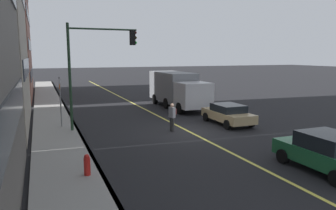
% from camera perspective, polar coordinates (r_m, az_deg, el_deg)
% --- Properties ---
extents(ground, '(200.00, 200.00, 0.00)m').
position_cam_1_polar(ground, '(19.49, 3.49, -4.60)').
color(ground, black).
extents(sidewalk_slab, '(80.00, 2.57, 0.15)m').
position_cam_1_polar(sidewalk_slab, '(17.70, -18.72, -6.20)').
color(sidewalk_slab, gray).
rests_on(sidewalk_slab, ground).
extents(curb_edge, '(80.00, 0.16, 0.15)m').
position_cam_1_polar(curb_edge, '(17.80, -14.82, -5.94)').
color(curb_edge, slate).
rests_on(curb_edge, ground).
extents(lane_stripe_center, '(80.00, 0.16, 0.01)m').
position_cam_1_polar(lane_stripe_center, '(19.49, 3.49, -4.58)').
color(lane_stripe_center, '#D8CC4C').
rests_on(lane_stripe_center, ground).
extents(car_green, '(4.06, 2.10, 1.52)m').
position_cam_1_polar(car_green, '(14.19, 26.26, -7.41)').
color(car_green, '#1E6038').
rests_on(car_green, ground).
extents(car_tan, '(4.09, 1.95, 1.32)m').
position_cam_1_polar(car_tan, '(21.57, 10.53, -1.52)').
color(car_tan, tan).
rests_on(car_tan, ground).
extents(truck_gray, '(8.23, 2.56, 3.00)m').
position_cam_1_polar(truck_gray, '(28.06, 1.57, 2.91)').
color(truck_gray, silver).
rests_on(truck_gray, ground).
extents(pedestrian_with_backpack, '(0.45, 0.44, 1.68)m').
position_cam_1_polar(pedestrian_with_backpack, '(19.21, 0.76, -1.78)').
color(pedestrian_with_backpack, '#383838').
rests_on(pedestrian_with_backpack, ground).
extents(traffic_light_mast, '(0.28, 4.10, 6.30)m').
position_cam_1_polar(traffic_light_mast, '(19.52, -12.75, 7.97)').
color(traffic_light_mast, '#1E3823').
rests_on(traffic_light_mast, ground).
extents(street_sign_post, '(0.60, 0.08, 3.19)m').
position_cam_1_polar(street_sign_post, '(20.77, -18.47, 1.04)').
color(street_sign_post, slate).
rests_on(street_sign_post, ground).
extents(fire_hydrant, '(0.24, 0.24, 0.94)m').
position_cam_1_polar(fire_hydrant, '(12.42, -14.09, -10.52)').
color(fire_hydrant, red).
rests_on(fire_hydrant, ground).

